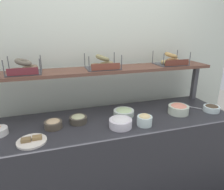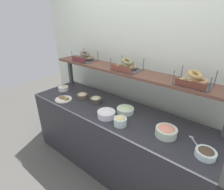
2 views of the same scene
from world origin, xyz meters
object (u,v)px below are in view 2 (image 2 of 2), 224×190
serving_spoon_near_plate (193,140)px  bagel_basket_sesame (194,80)px  bagel_basket_poppy (85,58)px  serving_plate_white (64,99)px  bagel_basket_everything (127,66)px  bowl_cream_cheese (106,113)px  bowl_egg_salad (120,121)px  bowl_scallion_spread (125,110)px  bowl_chocolate_spread (206,153)px  bowl_lox_spread (166,131)px  bowl_hummus (82,96)px  bowl_fruit_salad (63,88)px  bowl_tuna_salad (96,100)px

serving_spoon_near_plate → bagel_basket_sesame: 0.55m
serving_spoon_near_plate → bagel_basket_poppy: bagel_basket_poppy is taller
serving_plate_white → serving_spoon_near_plate: bearing=7.9°
bagel_basket_everything → bagel_basket_sesame: (0.76, -0.00, -0.00)m
bowl_cream_cheese → bowl_egg_salad: bowl_egg_salad is taller
bowl_cream_cheese → bowl_egg_salad: bearing=-8.1°
bagel_basket_sesame → bagel_basket_everything: bearing=179.8°
bowl_egg_salad → bowl_scallion_spread: bearing=113.3°
bowl_chocolate_spread → serving_spoon_near_plate: 0.19m
bowl_cream_cheese → bagel_basket_poppy: bagel_basket_poppy is taller
bowl_lox_spread → bagel_basket_sesame: 0.54m
bowl_lox_spread → bowl_egg_salad: bowl_egg_salad is taller
bowl_hummus → bagel_basket_poppy: size_ratio=0.52×
bowl_scallion_spread → bowl_chocolate_spread: (0.89, -0.16, -0.00)m
bowl_hummus → bagel_basket_poppy: (-0.20, 0.27, 0.44)m
bowl_scallion_spread → serving_plate_white: bowl_scallion_spread is taller
bowl_fruit_salad → bowl_hummus: bearing=-1.6°
bowl_tuna_salad → bowl_chocolate_spread: bowl_tuna_salad is taller
serving_spoon_near_plate → bagel_basket_everything: 1.05m
bowl_fruit_salad → bagel_basket_poppy: size_ratio=0.51×
bowl_cream_cheese → bagel_basket_poppy: (-0.75, 0.43, 0.43)m
bowl_lox_spread → bowl_chocolate_spread: 0.36m
bagel_basket_poppy → bagel_basket_everything: 0.71m
bowl_egg_salad → bagel_basket_poppy: bearing=154.7°
bagel_basket_sesame → bowl_scallion_spread: bearing=-160.5°
bowl_tuna_salad → serving_spoon_near_plate: 1.21m
bowl_fruit_salad → bagel_basket_poppy: (0.22, 0.26, 0.45)m
bowl_egg_salad → bowl_scallion_spread: size_ratio=0.67×
serving_plate_white → serving_spoon_near_plate: 1.60m
bowl_lox_spread → bowl_cream_cheese: 0.65m
bowl_cream_cheese → bowl_chocolate_spread: bearing=2.7°
bagel_basket_sesame → bowl_chocolate_spread: bearing=-53.4°
bowl_tuna_salad → bagel_basket_sesame: (1.05, 0.24, 0.44)m
bowl_egg_salad → serving_plate_white: bowl_egg_salad is taller
bagel_basket_everything → serving_spoon_near_plate: bearing=-14.8°
bowl_egg_salad → bowl_tuna_salad: bearing=158.2°
bowl_egg_salad → bagel_basket_everything: size_ratio=0.41×
bowl_chocolate_spread → bagel_basket_everything: 1.20m
bowl_hummus → serving_spoon_near_plate: bearing=1.3°
bowl_cream_cheese → bowl_chocolate_spread: bowl_cream_cheese is taller
bowl_fruit_salad → bowl_scallion_spread: bowl_scallion_spread is taller
bowl_fruit_salad → serving_plate_white: 0.33m
bowl_lox_spread → serving_spoon_near_plate: 0.24m
bowl_egg_salad → bowl_hummus: bearing=166.5°
bowl_lox_spread → bagel_basket_everything: size_ratio=0.62×
bowl_scallion_spread → bowl_chocolate_spread: bearing=-10.4°
bowl_fruit_salad → bowl_cream_cheese: bearing=-9.6°
bowl_lox_spread → bowl_hummus: bearing=177.5°
bowl_fruit_salad → bowl_tuna_salad: 0.64m
bowl_tuna_salad → bowl_lox_spread: bearing=-5.1°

